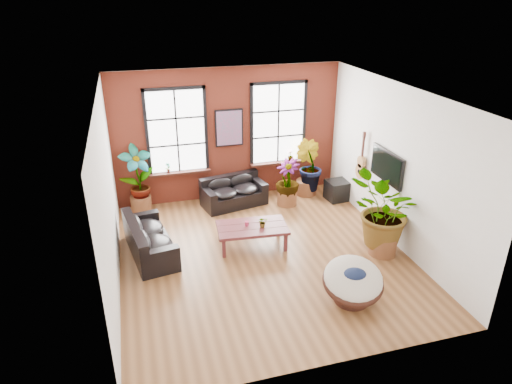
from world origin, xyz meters
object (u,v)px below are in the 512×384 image
(coffee_table, at_px, (252,228))
(sofa_left, at_px, (148,240))
(papasan_chair, at_px, (353,281))
(sofa_back, at_px, (233,192))

(coffee_table, bearing_deg, sofa_left, 178.14)
(coffee_table, bearing_deg, papasan_chair, -57.48)
(sofa_back, relative_size, sofa_left, 0.88)
(sofa_back, height_order, papasan_chair, papasan_chair)
(sofa_back, distance_m, papasan_chair, 4.73)
(sofa_back, height_order, sofa_left, same)
(sofa_back, bearing_deg, papasan_chair, -87.59)
(papasan_chair, bearing_deg, coffee_table, 131.52)
(sofa_left, distance_m, papasan_chair, 4.39)
(sofa_left, xyz_separation_m, coffee_table, (2.25, -0.27, 0.09))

